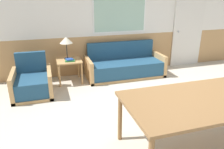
{
  "coord_description": "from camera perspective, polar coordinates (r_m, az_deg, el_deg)",
  "views": [
    {
      "loc": [
        -1.88,
        -2.77,
        1.99
      ],
      "look_at": [
        -0.73,
        1.0,
        0.53
      ],
      "focal_mm": 35.0,
      "sensor_mm": 36.0,
      "label": 1
    }
  ],
  "objects": [
    {
      "name": "ground_plane",
      "position": [
        3.89,
        15.0,
        -11.17
      ],
      "size": [
        16.0,
        16.0,
        0.0
      ],
      "primitive_type": "plane",
      "color": "beige"
    },
    {
      "name": "wall_back",
      "position": [
        5.75,
        2.28,
        14.07
      ],
      "size": [
        7.2,
        0.09,
        2.7
      ],
      "color": "tan",
      "rests_on": "ground_plane"
    },
    {
      "name": "couch",
      "position": [
        5.54,
        3.35,
        2.04
      ],
      "size": [
        1.94,
        0.79,
        0.83
      ],
      "color": "tan",
      "rests_on": "ground_plane"
    },
    {
      "name": "armchair",
      "position": [
        4.82,
        -20.05,
        -2.25
      ],
      "size": [
        0.79,
        0.87,
        0.82
      ],
      "rotation": [
        0.0,
        0.0,
        0.11
      ],
      "color": "tan",
      "rests_on": "ground_plane"
    },
    {
      "name": "side_table",
      "position": [
        5.2,
        -11.15,
        2.85
      ],
      "size": [
        0.56,
        0.56,
        0.54
      ],
      "color": "tan",
      "rests_on": "ground_plane"
    },
    {
      "name": "table_lamp",
      "position": [
        5.17,
        -11.89,
        8.6
      ],
      "size": [
        0.3,
        0.3,
        0.52
      ],
      "color": "#262628",
      "rests_on": "side_table"
    },
    {
      "name": "book_stack",
      "position": [
        5.07,
        -10.96,
        3.72
      ],
      "size": [
        0.24,
        0.2,
        0.05
      ],
      "color": "#2D7F3D",
      "rests_on": "side_table"
    },
    {
      "name": "dining_table",
      "position": [
        3.07,
        23.39,
        -6.56
      ],
      "size": [
        2.13,
        1.06,
        0.75
      ],
      "color": "olive",
      "rests_on": "ground_plane"
    },
    {
      "name": "entry_door",
      "position": [
        6.67,
        19.22,
        11.01
      ],
      "size": [
        0.94,
        0.09,
        2.06
      ],
      "color": "silver",
      "rests_on": "ground_plane"
    }
  ]
}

